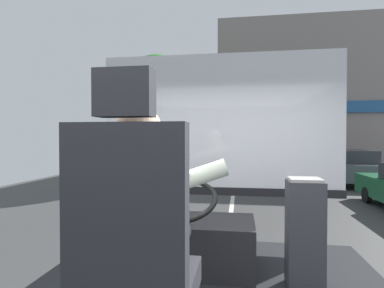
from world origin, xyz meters
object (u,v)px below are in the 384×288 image
Objects in this scene: fare_box at (305,234)px; parked_car_charcoal at (348,166)px; bus_driver at (144,211)px; driver_seat at (134,258)px; steering_console at (186,241)px.

fare_box reaches higher than parked_car_charcoal.
fare_box is at bearing 45.99° from bus_driver.
bus_driver is at bearing 90.00° from driver_seat.
driver_seat is at bearing -90.00° from bus_driver.
driver_seat reaches higher than parked_car_charcoal.
driver_seat is 1.74× the size of bus_driver.
driver_seat reaches higher than fare_box.
bus_driver is 0.19× the size of parked_car_charcoal.
driver_seat is 0.21m from bus_driver.
fare_box is (0.89, -0.21, 0.17)m from steering_console.
bus_driver reaches higher than parked_car_charcoal.
driver_seat is 0.34× the size of parked_car_charcoal.
steering_console reaches higher than parked_car_charcoal.
bus_driver is 13.19m from parked_car_charcoal.
fare_box is 12.01m from parked_car_charcoal.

